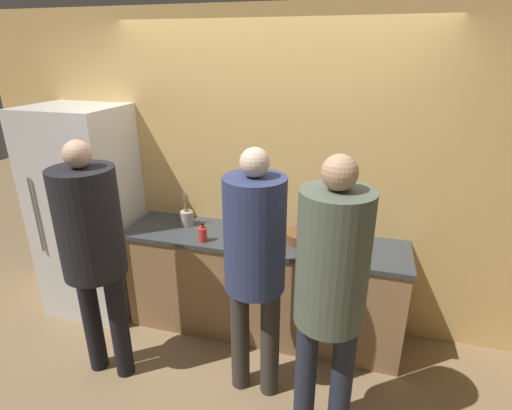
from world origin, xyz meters
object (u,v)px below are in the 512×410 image
Objects in this scene: person_right at (331,283)px; bottle_red at (203,234)px; person_left at (92,240)px; fruit_bowl at (303,236)px; person_center at (255,255)px; refrigerator at (88,214)px; cup_red at (302,248)px; bottle_clear at (246,230)px; utensil_crock at (187,217)px.

bottle_red is at bearing 146.14° from person_right.
person_left is at bearing -132.96° from bottle_red.
person_center is at bearing -106.64° from fruit_bowl.
cup_red is (1.92, -0.12, -0.01)m from refrigerator.
bottle_red is (0.54, 0.58, -0.16)m from person_left.
person_center reaches higher than bottle_red.
person_right is 6.41× the size of fruit_bowl.
bottle_clear reaches higher than fruit_bowl.
refrigerator is 1.93m from cup_red.
person_left is 1.12m from bottle_clear.
bottle_clear is 2.83× the size of cup_red.
fruit_bowl is at bearing 73.36° from person_center.
person_right is (0.50, -0.25, 0.03)m from person_center.
utensil_crock is at bearing 167.09° from cup_red.
person_center is 6.22× the size of fruit_bowl.
cup_red is (1.32, 0.60, -0.18)m from person_left.
bottle_red reaches higher than cup_red.
person_center reaches higher than utensil_crock.
cup_red is at bearing -12.77° from bottle_clear.
person_right reaches higher than person_left.
person_left is (0.60, -0.72, 0.17)m from refrigerator.
person_left is 1.60m from person_right.
person_right is at bearing -36.31° from utensil_crock.
bottle_clear is (1.46, -0.01, 0.04)m from refrigerator.
person_right is 23.97× the size of cup_red.
fruit_bowl is at bearing 16.17° from bottle_red.
person_center is 0.73m from bottle_red.
bottle_red is (-0.75, -0.22, 0.02)m from fruit_bowl.
person_center is at bearing -39.43° from bottle_red.
person_right is 6.33× the size of utensil_crock.
bottle_clear is 1.36× the size of bottle_red.
person_left is at bearing 175.74° from person_right.
utensil_crock is 0.58m from bottle_clear.
utensil_crock is 0.36m from bottle_red.
person_center is 0.56m from person_right.
person_center is at bearing -115.82° from cup_red.
person_center is (1.10, 0.13, -0.02)m from person_left.
person_right is 11.52× the size of bottle_red.
fruit_bowl is (1.30, 0.80, -0.18)m from person_left.
utensil_crock is at bearing 7.44° from refrigerator.
utensil_crock is at bearing 143.69° from person_right.
person_right is 1.27m from bottle_red.
person_left is 6.24× the size of fruit_bowl.
person_right is at bearing -33.86° from bottle_red.
person_left is at bearing -148.22° from fruit_bowl.
refrigerator reaches higher than bottle_red.
refrigerator is 2.36m from person_right.
fruit_bowl is 1.00m from utensil_crock.
cup_red is at bearing -3.54° from refrigerator.
utensil_crock is 1.82× the size of bottle_red.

